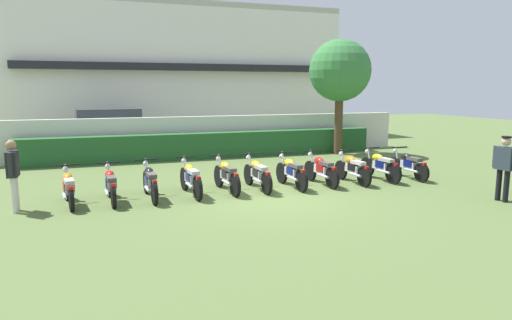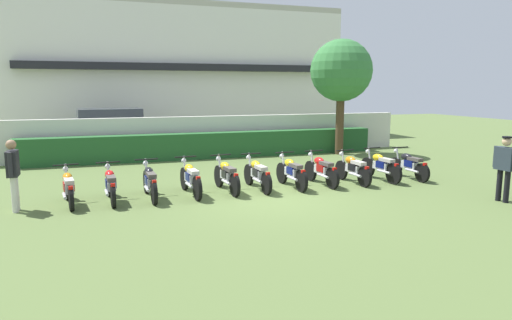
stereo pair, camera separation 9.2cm
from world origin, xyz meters
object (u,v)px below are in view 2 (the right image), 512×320
Objects in this scene: motorcycle_in_row_3 at (190,178)px; motorcycle_in_row_7 at (321,170)px; motorcycle_in_row_9 at (381,166)px; inspector_person at (13,169)px; motorcycle_in_row_8 at (353,168)px; motorcycle_in_row_0 at (68,187)px; motorcycle_in_row_2 at (150,181)px; officer_0 at (505,164)px; motorcycle_in_row_5 at (257,174)px; motorcycle_in_row_6 at (291,172)px; motorcycle_in_row_4 at (226,175)px; motorcycle_in_row_10 at (409,165)px; motorcycle_in_row_1 at (110,184)px; parked_car at (114,130)px; tree_near_inspector at (341,71)px.

motorcycle_in_row_3 reaches higher than motorcycle_in_row_7.
motorcycle_in_row_9 is 9.97m from inspector_person.
motorcycle_in_row_8 is at bearing 1.47° from inspector_person.
motorcycle_in_row_2 reaches higher than motorcycle_in_row_0.
officer_0 reaches higher than motorcycle_in_row_2.
inspector_person is (-5.99, -0.34, 0.53)m from motorcycle_in_row_5.
motorcycle_in_row_3 is 3.85m from motorcycle_in_row_7.
motorcycle_in_row_3 is 2.88m from motorcycle_in_row_6.
motorcycle_in_row_4 reaches higher than motorcycle_in_row_10.
motorcycle_in_row_4 is 1.04× the size of motorcycle_in_row_7.
motorcycle_in_row_3 reaches higher than motorcycle_in_row_2.
motorcycle_in_row_2 is 0.99× the size of motorcycle_in_row_5.
motorcycle_in_row_5 is 1.06× the size of motorcycle_in_row_9.
officer_0 is at bearing -114.77° from motorcycle_in_row_0.
motorcycle_in_row_0 is 0.97× the size of motorcycle_in_row_1.
motorcycle_in_row_3 is at bearing -29.27° from officer_0.
motorcycle_in_row_10 is 1.10× the size of inspector_person.
officer_0 reaches higher than motorcycle_in_row_6.
motorcycle_in_row_3 is 6.85m from motorcycle_in_row_10.
inspector_person reaches higher than motorcycle_in_row_4.
motorcycle_in_row_9 is 1.13× the size of officer_0.
motorcycle_in_row_8 is at bearing -94.80° from motorcycle_in_row_3.
motorcycle_in_row_2 is 1.01× the size of motorcycle_in_row_4.
motorcycle_in_row_4 reaches higher than motorcycle_in_row_5.
motorcycle_in_row_0 is 0.90× the size of motorcycle_in_row_3.
inspector_person is (-3.05, -0.23, 0.53)m from motorcycle_in_row_2.
motorcycle_in_row_3 is 1.01× the size of motorcycle_in_row_4.
parked_car is at bearing 17.64° from motorcycle_in_row_5.
parked_car is 2.59× the size of motorcycle_in_row_8.
motorcycle_in_row_0 is at bearing 87.28° from motorcycle_in_row_1.
parked_car reaches higher than motorcycle_in_row_2.
inspector_person is at bearing 89.25° from motorcycle_in_row_6.
motorcycle_in_row_2 is at bearing -147.23° from tree_near_inspector.
tree_near_inspector is 7.13m from motorcycle_in_row_7.
tree_near_inspector is at bearing -48.32° from motorcycle_in_row_5.
motorcycle_in_row_5 is at bearing -96.05° from motorcycle_in_row_0.
tree_near_inspector is 6.77m from motorcycle_in_row_8.
motorcycle_in_row_7 is (2.85, -0.03, -0.00)m from motorcycle_in_row_4.
motorcycle_in_row_6 is at bearing 85.41° from motorcycle_in_row_8.
parked_car is at bearing 21.88° from motorcycle_in_row_6.
motorcycle_in_row_9 is 3.54m from officer_0.
motorcycle_in_row_6 is at bearing -41.61° from officer_0.
motorcycle_in_row_5 is at bearing -136.01° from tree_near_inspector.
motorcycle_in_row_5 is at bearing 85.81° from motorcycle_in_row_7.
motorcycle_in_row_9 is (5.84, -0.00, -0.00)m from motorcycle_in_row_3.
motorcycle_in_row_4 reaches higher than motorcycle_in_row_6.
officer_0 is at bearing -146.51° from motorcycle_in_row_8.
motorcycle_in_row_4 is 0.99× the size of motorcycle_in_row_5.
motorcycle_in_row_1 is 0.98× the size of motorcycle_in_row_7.
motorcycle_in_row_2 is (0.57, -9.78, -0.49)m from parked_car.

